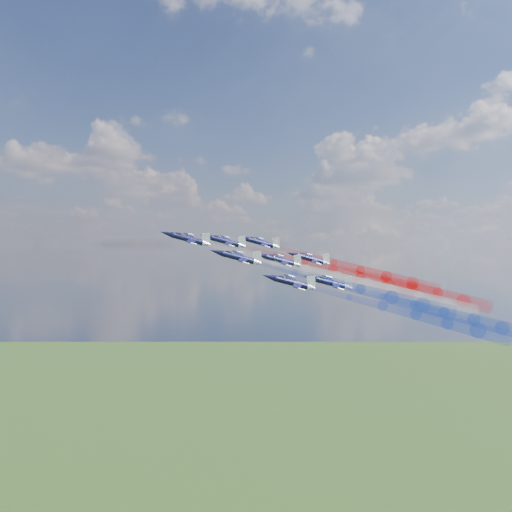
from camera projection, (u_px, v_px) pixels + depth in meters
jet_lead at (188, 239)px, 158.88m from camera, size 16.90×15.49×9.16m
trail_lead at (306, 270)px, 166.29m from camera, size 48.87×26.26×18.41m
jet_inner_left at (238, 257)px, 150.35m from camera, size 16.90×15.49×9.16m
trail_inner_left at (360, 289)px, 157.75m from camera, size 48.87×26.26×18.41m
jet_inner_right at (225, 241)px, 171.79m from camera, size 16.90×15.49×9.16m
trail_inner_right at (333, 270)px, 179.20m from camera, size 48.87×26.26×18.41m
jet_outer_left at (291, 282)px, 144.82m from camera, size 16.90×15.49×9.16m
trail_outer_left at (416, 314)px, 152.22m from camera, size 48.87×26.26×18.41m
jet_center_third at (280, 260)px, 164.09m from camera, size 16.90×15.49×9.16m
trail_center_third at (391, 290)px, 171.50m from camera, size 48.87×26.26×18.41m
jet_outer_right at (260, 243)px, 183.52m from camera, size 16.90×15.49×9.16m
trail_outer_right at (361, 269)px, 190.92m from camera, size 48.87×26.26×18.41m
jet_rear_left at (330, 283)px, 155.58m from camera, size 16.90×15.49×9.16m
trail_rear_left at (444, 312)px, 162.98m from camera, size 48.87×26.26×18.41m
jet_rear_right at (310, 259)px, 177.26m from camera, size 16.90×15.49×9.16m
trail_rear_right at (412, 286)px, 184.67m from camera, size 48.87×26.26×18.41m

